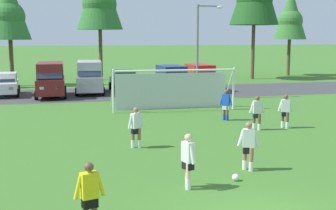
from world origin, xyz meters
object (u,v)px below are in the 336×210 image
Objects in this scene: soccer_ball at (236,177)px; player_winger_left at (188,161)px; parked_car_slot_left at (51,79)px; parked_car_slot_right at (200,77)px; soccer_goal at (172,88)px; parked_car_slot_center_right at (172,79)px; player_defender_far at (226,105)px; parked_car_slot_far_left at (5,84)px; player_midfield_center at (136,128)px; referee at (90,197)px; street_lamp at (200,50)px; parked_car_slot_center_left at (90,76)px; parked_car_slot_center at (124,81)px; player_winger_right at (248,146)px; player_trailing_back at (257,113)px; player_striker_near at (285,111)px.

soccer_ball is 1.80m from player_winger_left.
parked_car_slot_right is (11.81, 0.90, -0.23)m from parked_car_slot_left.
soccer_goal is 7.79m from parked_car_slot_center_right.
parked_car_slot_far_left is (-12.70, 13.19, 0.05)m from player_defender_far.
player_midfield_center is at bearing 98.06° from player_winger_left.
referee is at bearing -107.86° from parked_car_slot_center_right.
parked_car_slot_far_left is at bearing 161.16° from street_lamp.
parked_car_slot_center_left is (1.44, 25.29, 0.52)m from referee.
parked_car_slot_center is at bearing 100.18° from soccer_goal.
parked_car_slot_center is at bearing 14.49° from parked_car_slot_center_left.
soccer_ball is at bearing -74.10° from parked_car_slot_left.
player_winger_right is (3.16, -3.85, 0.00)m from player_midfield_center.
referee and player_trailing_back have the same top height.
player_trailing_back is 17.49m from parked_car_slot_left.
player_trailing_back is at bearing -75.71° from parked_car_slot_center.
player_striker_near is 1.00× the size of player_trailing_back.
player_defender_far is (-2.11, 2.55, 0.00)m from player_striker_near.
referee is 25.82m from parked_car_slot_far_left.
street_lamp is (3.05, 4.24, 2.17)m from soccer_goal.
player_winger_left is 22.08m from parked_car_slot_left.
parked_car_slot_center_right is at bearing 0.25° from parked_car_slot_left.
player_striker_near is at bearing 52.58° from soccer_ball.
parked_car_slot_right is at bearing 82.83° from player_trailing_back.
player_striker_near is at bearing 53.08° from player_winger_right.
player_winger_left is (-4.86, -9.86, 0.00)m from player_defender_far.
soccer_ball is 0.03× the size of soccer_goal.
soccer_goal is at bearing 120.63° from player_striker_near.
parked_car_slot_center_right is at bearing -11.90° from parked_car_slot_center_left.
parked_car_slot_center is at bearing 93.07° from player_winger_right.
soccer_ball is at bearing -130.43° from player_winger_right.
parked_car_slot_right is (2.60, 0.86, 0.00)m from parked_car_slot_center_right.
parked_car_slot_center_left is at bearing 148.26° from street_lamp.
parked_car_slot_center_left is (2.92, 1.36, 0.00)m from parked_car_slot_left.
referee is at bearing -86.46° from parked_car_slot_left.
referee is 0.33× the size of parked_car_slot_center_left.
soccer_goal is 17.43m from referee.
referee and player_midfield_center have the same top height.
player_striker_near is at bearing -50.48° from player_defender_far.
soccer_goal is 14.04m from parked_car_slot_far_left.
parked_car_slot_right reaches higher than parked_car_slot_center.
soccer_ball is 0.13× the size of player_winger_right.
player_defender_far is at bearing 63.74° from player_winger_left.
soccer_goal is 4.56× the size of referee.
parked_car_slot_far_left is 0.88× the size of parked_car_slot_center_left.
parked_car_slot_center_right is (-2.21, 14.36, 0.29)m from player_striker_near.
street_lamp is (4.39, 18.01, 3.35)m from soccer_ball.
soccer_ball is at bearing -63.94° from player_midfield_center.
player_trailing_back is 14.48m from parked_car_slot_center_right.
parked_car_slot_left is at bearing 93.54° from referee.
player_striker_near is (9.93, 9.61, 0.00)m from referee.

